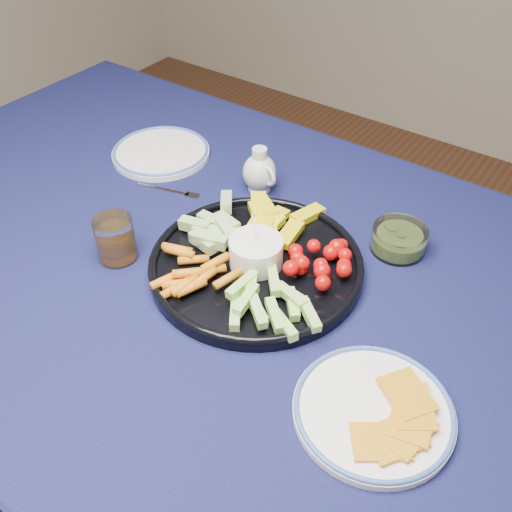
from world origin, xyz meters
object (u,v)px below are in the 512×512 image
Objects in this scene: side_plate_extra at (161,152)px; creamer_pitcher at (260,172)px; pickle_bowl at (399,240)px; dining_table at (205,285)px; cheese_plate at (374,409)px; juice_tumbler at (116,241)px; crudite_platter at (255,260)px.

creamer_pitcher is at bearing 4.83° from side_plate_extra.
creamer_pitcher is 0.27m from side_plate_extra.
creamer_pitcher is 0.33m from pickle_bowl.
creamer_pitcher reaches higher than side_plate_extra.
dining_table is 0.46m from cheese_plate.
juice_tumbler is at bearing -104.53° from creamer_pitcher.
juice_tumbler reaches higher than pickle_bowl.
dining_table is 0.39m from side_plate_extra.
creamer_pitcher is (-0.14, 0.22, 0.02)m from crudite_platter.
creamer_pitcher is at bearing 98.18° from dining_table.
cheese_plate is at bearing -25.49° from crudite_platter.
crudite_platter is 0.26m from juice_tumbler.
cheese_plate is at bearing -70.15° from pickle_bowl.
crudite_platter is (0.11, 0.02, 0.11)m from dining_table.
pickle_bowl is 0.38m from cheese_plate.
dining_table is at bearing -170.17° from crudite_platter.
creamer_pitcher is 0.96× the size of pickle_bowl.
dining_table is at bearing 162.73° from cheese_plate.
cheese_plate is (0.46, -0.37, -0.03)m from creamer_pitcher.
cheese_plate is at bearing -3.27° from juice_tumbler.
creamer_pitcher is 0.59m from cheese_plate.
crudite_platter reaches higher than creamer_pitcher.
cheese_plate is (0.13, -0.36, -0.01)m from pickle_bowl.
cheese_plate is 0.81m from side_plate_extra.
crudite_platter is 1.69× the size of cheese_plate.
dining_table is at bearing 39.83° from juice_tumbler.
dining_table is 0.16m from crudite_platter.
crudite_platter reaches higher than side_plate_extra.
crudite_platter reaches higher than juice_tumbler.
dining_table is at bearing -35.14° from side_plate_extra.
creamer_pitcher is 0.44× the size of side_plate_extra.
pickle_bowl is 0.53m from juice_tumbler.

